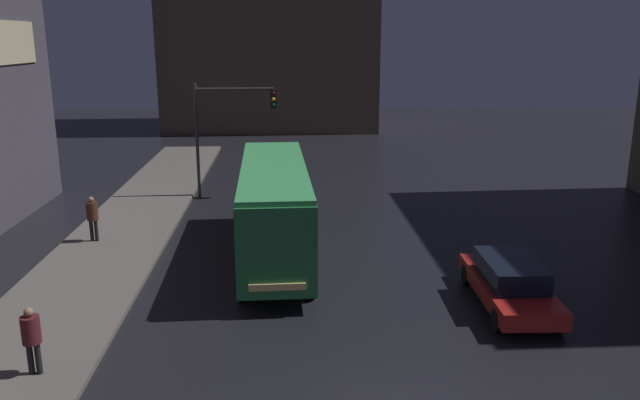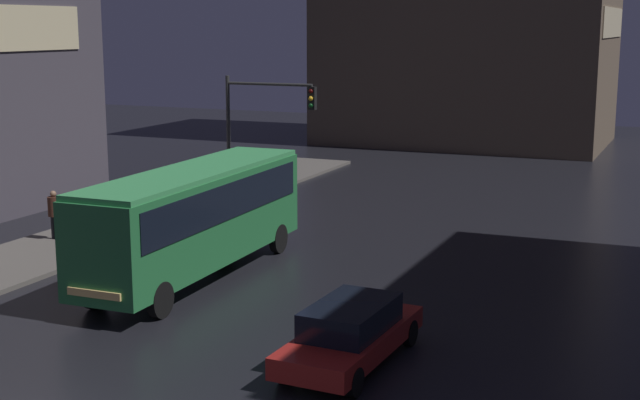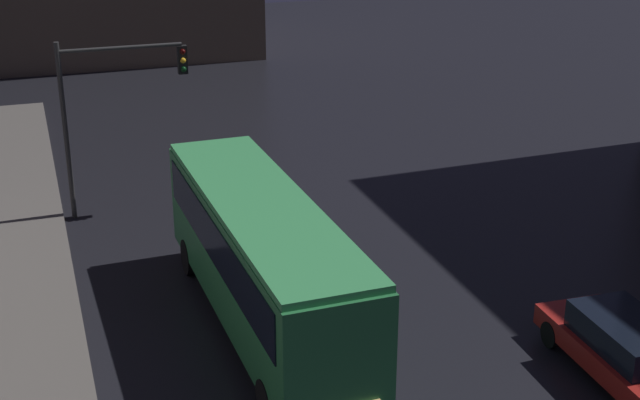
% 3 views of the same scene
% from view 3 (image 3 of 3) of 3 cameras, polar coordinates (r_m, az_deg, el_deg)
% --- Properties ---
extents(bus_near, '(2.62, 10.42, 3.41)m').
position_cam_3_polar(bus_near, '(21.33, -3.70, -3.34)').
color(bus_near, '#236B38').
rests_on(bus_near, ground).
extents(car_taxi, '(2.01, 4.86, 1.45)m').
position_cam_3_polar(car_taxi, '(21.08, 19.00, -9.03)').
color(car_taxi, maroon).
rests_on(car_taxi, ground).
extents(traffic_light_main, '(4.01, 0.35, 5.69)m').
position_cam_3_polar(traffic_light_main, '(28.73, -13.26, 6.55)').
color(traffic_light_main, '#2D2D2D').
rests_on(traffic_light_main, ground).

